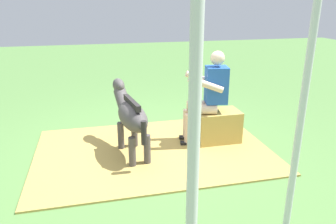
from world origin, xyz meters
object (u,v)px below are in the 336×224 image
hay_bale (217,127)px  tent_pole_mid (192,185)px  person_seated (208,94)px  soda_bottle (233,123)px  tent_pole_left (302,115)px  pony_standing (131,115)px

hay_bale → tent_pole_mid: bearing=65.5°
person_seated → soda_bottle: size_ratio=5.65×
hay_bale → tent_pole_left: bearing=85.1°
hay_bale → tent_pole_left: size_ratio=0.27×
pony_standing → soda_bottle: (-1.73, -0.52, -0.46)m
person_seated → soda_bottle: person_seated is taller
hay_bale → pony_standing: 1.34m
hay_bale → soda_bottle: bearing=-137.1°
hay_bale → soda_bottle: 0.61m
soda_bottle → pony_standing: bearing=16.6°
soda_bottle → tent_pole_mid: tent_pole_mid is taller
soda_bottle → tent_pole_mid: size_ratio=0.10×
soda_bottle → tent_pole_mid: 3.89m
soda_bottle → tent_pole_left: (0.62, 2.52, 1.06)m
hay_bale → tent_pole_mid: (1.32, 2.90, 0.94)m
hay_bale → tent_pole_mid: 3.33m
pony_standing → tent_pole_left: bearing=119.0°
hay_bale → tent_pole_left: (0.18, 2.12, 0.94)m
pony_standing → tent_pole_mid: (0.03, 2.79, 0.61)m
person_seated → tent_pole_left: size_ratio=0.58×
person_seated → tent_pole_mid: (1.16, 2.92, 0.42)m
person_seated → tent_pole_mid: size_ratio=0.58×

